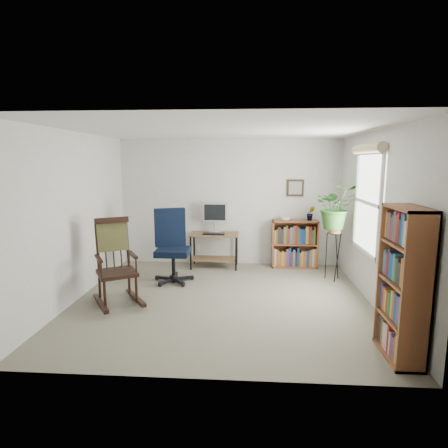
# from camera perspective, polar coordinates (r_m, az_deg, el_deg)

# --- Properties ---
(floor) EXTENTS (4.20, 4.00, 0.00)m
(floor) POSITION_cam_1_polar(r_m,az_deg,el_deg) (5.52, -0.29, -11.50)
(floor) COLOR gray
(floor) RESTS_ON ground
(ceiling) EXTENTS (4.20, 4.00, 0.00)m
(ceiling) POSITION_cam_1_polar(r_m,az_deg,el_deg) (5.17, -0.31, 14.16)
(ceiling) COLOR silver
(ceiling) RESTS_ON ground
(wall_back) EXTENTS (4.20, 0.00, 2.40)m
(wall_back) POSITION_cam_1_polar(r_m,az_deg,el_deg) (7.19, 0.87, 3.28)
(wall_back) COLOR silver
(wall_back) RESTS_ON ground
(wall_front) EXTENTS (4.20, 0.00, 2.40)m
(wall_front) POSITION_cam_1_polar(r_m,az_deg,el_deg) (3.26, -2.89, -4.37)
(wall_front) COLOR silver
(wall_front) RESTS_ON ground
(wall_left) EXTENTS (0.00, 4.00, 2.40)m
(wall_left) POSITION_cam_1_polar(r_m,az_deg,el_deg) (5.76, -21.62, 1.05)
(wall_left) COLOR silver
(wall_left) RESTS_ON ground
(wall_right) EXTENTS (0.00, 4.00, 2.40)m
(wall_right) POSITION_cam_1_polar(r_m,az_deg,el_deg) (5.48, 22.18, 0.61)
(wall_right) COLOR silver
(wall_right) RESTS_ON ground
(window) EXTENTS (0.12, 1.20, 1.50)m
(window) POSITION_cam_1_polar(r_m,az_deg,el_deg) (5.73, 20.99, 3.06)
(window) COLOR white
(window) RESTS_ON wall_right
(desk) EXTENTS (0.91, 0.50, 0.65)m
(desk) POSITION_cam_1_polar(r_m,az_deg,el_deg) (7.07, -1.48, -4.02)
(desk) COLOR brown
(desk) RESTS_ON floor
(monitor) EXTENTS (0.46, 0.16, 0.56)m
(monitor) POSITION_cam_1_polar(r_m,az_deg,el_deg) (7.09, -1.40, 1.01)
(monitor) COLOR silver
(monitor) RESTS_ON desk
(keyboard) EXTENTS (0.40, 0.15, 0.02)m
(keyboard) POSITION_cam_1_polar(r_m,az_deg,el_deg) (6.88, -1.59, -1.51)
(keyboard) COLOR black
(keyboard) RESTS_ON desk
(office_chair) EXTENTS (0.87, 0.87, 1.23)m
(office_chair) POSITION_cam_1_polar(r_m,az_deg,el_deg) (6.20, -7.78, -3.31)
(office_chair) COLOR black
(office_chair) RESTS_ON floor
(rocking_chair) EXTENTS (1.08, 1.23, 1.22)m
(rocking_chair) POSITION_cam_1_polar(r_m,az_deg,el_deg) (5.43, -16.07, -5.48)
(rocking_chair) COLOR black
(rocking_chair) RESTS_ON floor
(low_bookshelf) EXTENTS (0.85, 0.28, 0.90)m
(low_bookshelf) POSITION_cam_1_polar(r_m,az_deg,el_deg) (7.18, 10.69, -2.98)
(low_bookshelf) COLOR brown
(low_bookshelf) RESTS_ON floor
(tall_bookshelf) EXTENTS (0.29, 0.68, 1.55)m
(tall_bookshelf) POSITION_cam_1_polar(r_m,az_deg,el_deg) (4.18, 25.65, -8.24)
(tall_bookshelf) COLOR brown
(tall_bookshelf) RESTS_ON floor
(plant_stand) EXTENTS (0.33, 0.33, 0.94)m
(plant_stand) POSITION_cam_1_polar(r_m,az_deg,el_deg) (6.55, 16.37, -4.20)
(plant_stand) COLOR black
(plant_stand) RESTS_ON floor
(spider_plant) EXTENTS (1.69, 1.88, 1.46)m
(spider_plant) POSITION_cam_1_polar(r_m,az_deg,el_deg) (6.39, 16.84, 5.72)
(spider_plant) COLOR #295C20
(spider_plant) RESTS_ON plant_stand
(potted_plant_small) EXTENTS (0.13, 0.24, 0.11)m
(potted_plant_small) POSITION_cam_1_polar(r_m,az_deg,el_deg) (7.14, 13.04, 0.96)
(potted_plant_small) COLOR #295C20
(potted_plant_small) RESTS_ON low_bookshelf
(framed_picture) EXTENTS (0.32, 0.04, 0.32)m
(framed_picture) POSITION_cam_1_polar(r_m,az_deg,el_deg) (7.18, 10.81, 5.42)
(framed_picture) COLOR black
(framed_picture) RESTS_ON wall_back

